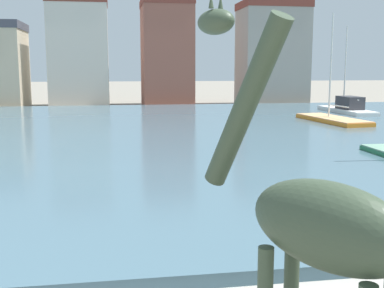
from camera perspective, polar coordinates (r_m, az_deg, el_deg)
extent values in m
cube|color=#476675|center=(29.43, -5.31, 1.16)|extent=(87.68, 41.57, 0.41)
ellipsoid|color=#3D4C38|center=(4.95, 15.56, -9.20)|extent=(1.49, 1.88, 0.88)
cylinder|color=#3D4C38|center=(5.43, 6.27, 4.56)|extent=(0.84, 1.17, 1.97)
ellipsoid|color=#3D4C38|center=(5.79, 2.79, 14.05)|extent=(0.53, 0.62, 0.29)
cone|color=#3D4C38|center=(5.77, 2.25, 16.39)|extent=(0.06, 0.06, 0.17)
cone|color=#3D4C38|center=(5.87, 3.36, 16.25)|extent=(0.06, 0.06, 0.17)
ellipsoid|color=#236B42|center=(24.36, 21.48, -0.83)|extent=(2.06, 2.30, 0.56)
cube|color=orange|center=(35.50, 16.07, 2.38)|extent=(2.76, 7.13, 0.67)
ellipsoid|color=orange|center=(38.36, 13.54, 2.95)|extent=(2.11, 2.61, 0.64)
cube|color=#E2A56E|center=(35.47, 16.09, 2.97)|extent=(2.70, 6.98, 0.06)
cylinder|color=silver|center=(35.75, 15.91, 8.75)|extent=(0.12, 0.12, 7.20)
cylinder|color=silver|center=(34.80, 16.74, 4.27)|extent=(0.32, 2.43, 0.08)
cube|color=white|center=(43.24, 17.56, 3.43)|extent=(1.97, 7.33, 0.68)
ellipsoid|color=white|center=(46.36, 15.63, 3.86)|extent=(1.77, 2.56, 0.65)
cube|color=silver|center=(43.21, 17.58, 3.92)|extent=(1.93, 7.18, 0.06)
cube|color=#333338|center=(42.68, 17.95, 4.60)|extent=(1.38, 2.56, 1.06)
cylinder|color=silver|center=(43.56, 17.47, 8.49)|extent=(0.12, 0.12, 6.93)
cylinder|color=silver|center=(42.49, 18.08, 5.00)|extent=(0.08, 2.56, 0.08)
cube|color=beige|center=(54.86, -13.06, 9.96)|extent=(6.22, 5.29, 10.76)
cube|color=brown|center=(55.29, -13.27, 15.95)|extent=(6.35, 5.39, 0.80)
cube|color=#8E5142|center=(54.77, -2.97, 10.16)|extent=(5.38, 6.17, 10.72)
cube|color=brown|center=(55.19, -3.02, 16.15)|extent=(5.49, 6.29, 0.80)
cube|color=gray|center=(56.89, 9.30, 9.95)|extent=(7.23, 5.66, 10.61)
cube|color=brown|center=(57.29, 9.45, 15.66)|extent=(7.38, 5.78, 0.80)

